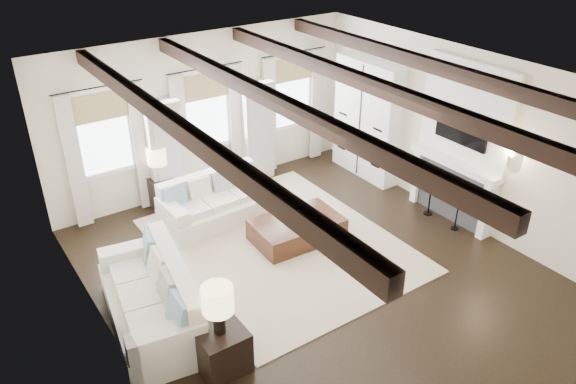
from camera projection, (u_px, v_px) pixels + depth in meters
ground at (317, 273)px, 9.17m from camera, size 7.50×7.50×0.00m
room_shell at (324, 138)px, 9.29m from camera, size 6.54×7.54×3.22m
area_rug at (280, 245)px, 9.88m from camera, size 3.69×4.47×0.02m
sofa_back at (216, 203)px, 10.48m from camera, size 2.11×1.02×0.89m
sofa_left at (155, 301)px, 7.93m from camera, size 1.42×2.48×1.00m
ottoman at (297, 230)px, 9.95m from camera, size 1.59×1.04×0.41m
tray at (299, 217)px, 9.90m from camera, size 0.52×0.40×0.04m
book_lower at (294, 219)px, 9.77m from camera, size 0.27×0.21×0.04m
book_upper at (295, 216)px, 9.79m from camera, size 0.23×0.18×0.03m
side_table_front at (221, 349)px, 7.23m from camera, size 0.62×0.62×0.62m
lamp_front at (218, 302)px, 6.86m from camera, size 0.40×0.40×0.69m
side_table_back at (161, 193)px, 10.91m from camera, size 0.42×0.42×0.63m
lamp_back at (157, 158)px, 10.55m from camera, size 0.38×0.38×0.65m
candlestick_near at (457, 215)px, 10.21m from camera, size 0.15×0.15×0.72m
candlestick_far at (430, 198)px, 10.66m from camera, size 0.17×0.17×0.86m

